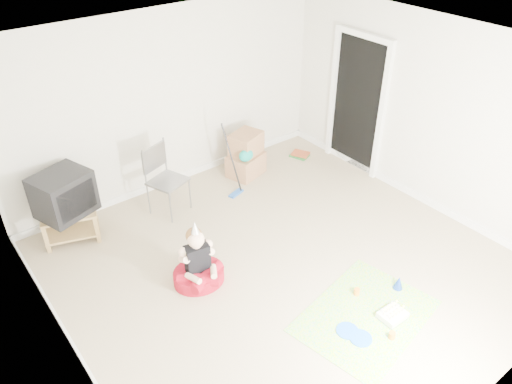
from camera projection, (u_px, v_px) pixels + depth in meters
ground at (283, 265)px, 6.09m from camera, size 5.00×5.00×0.00m
doorway_recess at (357, 105)px, 7.59m from camera, size 0.02×0.90×2.05m
tv_stand at (71, 223)px, 6.38m from camera, size 0.77×0.61×0.42m
crt_tv at (63, 194)px, 6.14m from camera, size 0.77×0.70×0.55m
folding_chair at (168, 181)px, 6.78m from camera, size 0.57×0.56×1.01m
cardboard_boxes at (246, 155)px, 7.70m from camera, size 0.64×0.57×0.69m
floor_mop at (236, 179)px, 7.25m from camera, size 0.27×0.34×1.04m
book_pile at (300, 154)px, 8.34m from camera, size 0.31×0.34×0.06m
seated_woman at (198, 269)px, 5.75m from camera, size 0.70×0.70×0.87m
party_mat at (365, 316)px, 5.40m from camera, size 1.67×1.34×0.01m
birthday_cake at (393, 316)px, 5.35m from camera, size 0.29×0.23×0.14m
blue_plate_near at (347, 331)px, 5.22m from camera, size 0.27×0.27×0.01m
blue_plate_far at (361, 338)px, 5.13m from camera, size 0.33×0.33×0.01m
orange_cup_near at (357, 292)px, 5.64m from camera, size 0.09×0.09×0.08m
orange_cup_far at (392, 335)px, 5.12m from camera, size 0.08×0.08×0.08m
blue_party_hat at (399, 282)px, 5.71m from camera, size 0.16×0.16×0.17m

